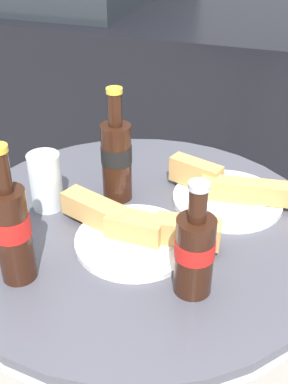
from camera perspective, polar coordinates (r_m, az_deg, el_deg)
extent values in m
cylinder|color=#B7B7BC|center=(1.25, -0.61, -17.69)|extent=(0.07, 0.07, 0.71)
cylinder|color=#B7B7BC|center=(1.00, -0.72, -4.74)|extent=(0.79, 0.79, 0.01)
cylinder|color=#4C4C56|center=(1.00, -0.73, -4.05)|extent=(0.78, 0.78, 0.02)
cylinder|color=#33190F|center=(1.03, -3.25, 3.48)|extent=(0.06, 0.06, 0.17)
cylinder|color=black|center=(1.02, -3.29, 4.51)|extent=(0.07, 0.07, 0.04)
cylinder|color=#33190F|center=(0.97, -3.47, 9.74)|extent=(0.03, 0.03, 0.07)
cylinder|color=gold|center=(0.96, -3.55, 11.92)|extent=(0.03, 0.03, 0.01)
cylinder|color=#33190F|center=(0.84, -15.24, -5.03)|extent=(0.06, 0.06, 0.18)
cylinder|color=red|center=(0.82, -15.45, -3.86)|extent=(0.06, 0.06, 0.04)
cylinder|color=#33190F|center=(0.77, -16.54, 2.29)|extent=(0.03, 0.03, 0.07)
cylinder|color=#33190F|center=(0.80, 5.97, -7.56)|extent=(0.06, 0.06, 0.14)
cylinder|color=red|center=(0.79, 6.04, -6.59)|extent=(0.07, 0.07, 0.03)
cylinder|color=#33190F|center=(0.74, 6.41, -1.51)|extent=(0.03, 0.03, 0.06)
cylinder|color=silver|center=(0.72, 6.57, 0.73)|extent=(0.03, 0.03, 0.01)
cylinder|color=black|center=(1.03, -11.47, 0.59)|extent=(0.06, 0.06, 0.10)
cylinder|color=silver|center=(1.02, -11.55, 1.24)|extent=(0.07, 0.07, 0.12)
cylinder|color=white|center=(1.07, 9.86, -0.83)|extent=(0.24, 0.24, 0.01)
cube|color=white|center=(1.06, 9.89, -0.51)|extent=(0.18, 0.18, 0.00)
cube|color=tan|center=(1.08, 6.15, 2.21)|extent=(0.13, 0.07, 0.06)
cube|color=tan|center=(1.04, 9.92, 0.35)|extent=(0.12, 0.05, 0.05)
cube|color=tan|center=(1.05, 14.71, -0.09)|extent=(0.12, 0.05, 0.04)
cylinder|color=white|center=(0.93, -1.09, -5.75)|extent=(0.23, 0.23, 0.01)
cube|color=white|center=(0.93, -1.09, -5.41)|extent=(0.19, 0.19, 0.00)
cube|color=tan|center=(0.96, -5.80, -2.19)|extent=(0.15, 0.09, 0.05)
cube|color=tan|center=(0.91, -1.04, -4.12)|extent=(0.11, 0.05, 0.05)
cube|color=tan|center=(0.90, 5.22, -4.65)|extent=(0.13, 0.06, 0.05)
cube|color=black|center=(3.03, -12.27, 16.29)|extent=(4.07, 1.76, 0.71)
cylinder|color=black|center=(3.43, 14.37, 14.20)|extent=(0.63, 0.21, 0.63)
cylinder|color=black|center=(2.02, 9.24, 1.69)|extent=(0.63, 0.21, 0.63)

